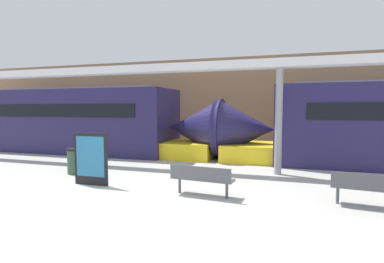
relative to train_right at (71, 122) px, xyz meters
The scene contains 9 objects.
ground_plane 9.98m from the train_right, 42.53° to the right, with size 60.00×60.00×0.00m, color #B2AFA8.
station_wall 8.26m from the train_right, 27.48° to the left, with size 56.00×0.20×5.00m, color #937051.
train_right is the anchor object (origin of this frame).
bench_near 10.40m from the train_right, 33.84° to the right, with size 1.63×0.59×0.78m.
bench_far 13.60m from the train_right, 23.99° to the right, with size 1.65×0.62×0.78m.
trash_bin 6.02m from the train_right, 49.82° to the right, with size 0.50×0.50×0.85m.
poster_board 7.75m from the train_right, 46.87° to the right, with size 1.07×0.07×1.51m.
support_column_near 10.67m from the train_right, 13.96° to the right, with size 0.24×0.24×3.52m, color gray.
canopy_beam 10.89m from the train_right, 13.96° to the right, with size 28.00×0.60×0.28m, color silver.
Camera 1 is at (3.29, -6.18, 2.21)m, focal length 28.00 mm.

